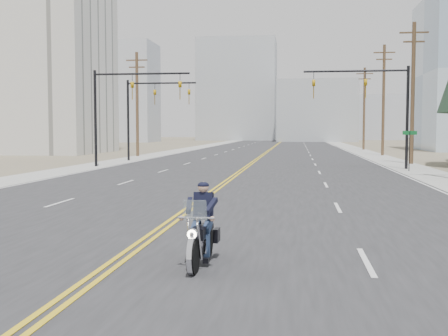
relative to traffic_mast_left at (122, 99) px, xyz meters
The scene contains 19 objects.
ground_plane 33.60m from the traffic_mast_left, 74.33° to the right, with size 400.00×400.00×0.00m, color #776D56.
road 39.36m from the traffic_mast_left, 76.71° to the left, with size 20.00×200.00×0.01m, color #303033.
sidewalk_left 38.40m from the traffic_mast_left, 93.80° to the left, with size 3.00×200.00×0.01m, color #A5A5A0.
sidewalk_right 43.45m from the traffic_mast_left, 61.68° to the left, with size 3.00×200.00×0.01m, color #A5A5A0.
traffic_mast_left is the anchor object (origin of this frame).
traffic_mast_right 17.95m from the traffic_mast_left, ahead, with size 7.10×0.26×7.00m.
traffic_mast_far 8.01m from the traffic_mast_left, 92.40° to the left, with size 6.10×0.26×7.00m.
street_sign 20.12m from the traffic_mast_left, ahead, with size 0.90×0.06×2.62m.
utility_pole_c 22.31m from the traffic_mast_left, 15.61° to the left, with size 2.20×0.30×11.00m.
utility_pole_d 30.06m from the traffic_mast_left, 44.36° to the left, with size 2.20×0.30×11.50m.
utility_pole_e 43.66m from the traffic_mast_left, 60.53° to the left, with size 2.20×0.30×11.00m.
utility_pole_left 16.39m from the traffic_mast_left, 102.42° to the left, with size 2.20×0.30×10.50m.
apartment_block 31.50m from the traffic_mast_left, 129.59° to the left, with size 18.00×14.00×30.00m, color silver.
haze_bldg_a 87.20m from the traffic_mast_left, 107.41° to the left, with size 14.00×12.00×22.00m, color #B7BCC6.
haze_bldg_b 94.56m from the traffic_mast_left, 79.66° to the left, with size 18.00×14.00×14.00m, color #ADB2B7.
haze_bldg_d 108.34m from the traffic_mast_left, 91.60° to the left, with size 20.00×15.00×26.00m, color #ADB2B7.
haze_bldg_e 122.80m from the traffic_mast_left, 73.94° to the left, with size 14.00×14.00×12.00m, color #B7BCC6.
haze_bldg_f 106.28m from the traffic_mast_left, 112.71° to the left, with size 12.00×12.00×16.00m, color #ADB2B7.
motorcyclist 30.82m from the traffic_mast_left, 69.50° to the right, with size 0.90×2.10×1.64m, color black, non-canonical shape.
Camera 1 is at (3.59, -7.44, 2.69)m, focal length 45.00 mm.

